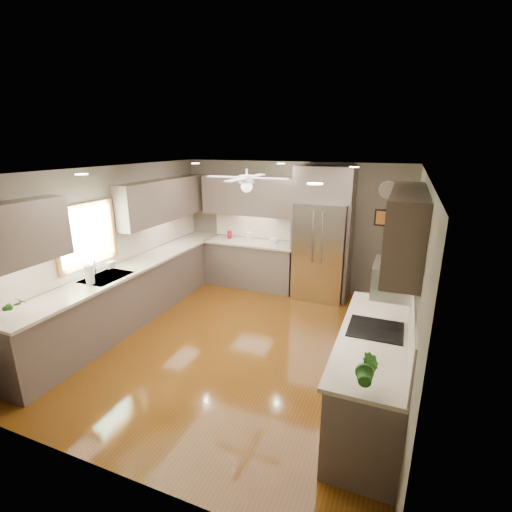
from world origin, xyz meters
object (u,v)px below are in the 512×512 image
Objects in this scene: bowl at (274,242)px; potted_plant_right at (366,370)px; soap_bottle at (111,264)px; potted_plant_left at (15,304)px; refrigerator at (322,236)px; paper_towel at (90,274)px; canister_a at (230,235)px; canister_c at (250,237)px; microwave at (393,279)px; stool at (372,310)px.

potted_plant_right is at bearing -61.37° from bowl.
potted_plant_left is at bearing -85.83° from soap_bottle.
refrigerator is 8.52× the size of paper_towel.
potted_plant_left is 0.11× the size of refrigerator.
potted_plant_right is (3.15, -4.01, 0.09)m from canister_a.
canister_a is 0.53× the size of potted_plant_left.
soap_bottle is 0.73× the size of potted_plant_left.
microwave reaches higher than canister_c.
canister_a is 4.33m from microwave.
canister_a is at bearing 71.89° from soap_bottle.
potted_plant_right reaches higher than potted_plant_left.
paper_towel is (-1.67, -3.02, 0.12)m from bowl.
soap_bottle is at bearing 94.17° from potted_plant_left.
bowl is 2.31m from stool.
microwave is (0.11, 1.20, 0.37)m from potted_plant_right.
microwave is at bearing -81.79° from stool.
stool is at bearing -16.95° from canister_a.
refrigerator is at bearing 56.92° from potted_plant_left.
refrigerator reaches higher than canister_c.
bowl is at bearing 61.13° from paper_towel.
canister_c is 2.76m from stool.
refrigerator reaches higher than potted_plant_right.
paper_towel reaches higher than soap_bottle.
bowl is 0.99m from refrigerator.
potted_plant_right is (3.85, 0.14, 0.03)m from potted_plant_left.
potted_plant_right is at bearing -55.87° from canister_c.
stool is 1.63× the size of paper_towel.
potted_plant_left is 0.60× the size of stool.
stool is (2.01, -0.88, -0.73)m from bowl.
soap_bottle is 0.44× the size of stool.
bowl is (0.50, 0.04, -0.07)m from canister_c.
potted_plant_left is 4.44m from bowl.
canister_a is 0.98m from bowl.
canister_c is at bearing -175.19° from bowl.
refrigerator reaches higher than potted_plant_left.
canister_a is 0.52× the size of paper_towel.
canister_a is 0.44× the size of potted_plant_right.
stool is 4.34m from paper_towel.
potted_plant_right reaches higher than canister_a.
refrigerator is at bearing -0.89° from canister_c.
potted_plant_right is 1.18× the size of paper_towel.
potted_plant_left is 4.98m from stool.
canister_c is at bearing 161.57° from stool.
bowl is (1.68, 4.11, -0.12)m from potted_plant_left.
soap_bottle is at bearing 103.06° from paper_towel.
potted_plant_right is at bearing -95.45° from microwave.
stool is at bearing 98.21° from microwave.
potted_plant_right reaches higher than canister_c.
soap_bottle is at bearing 159.18° from potted_plant_right.
refrigerator is (1.94, -0.10, 0.17)m from canister_a.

